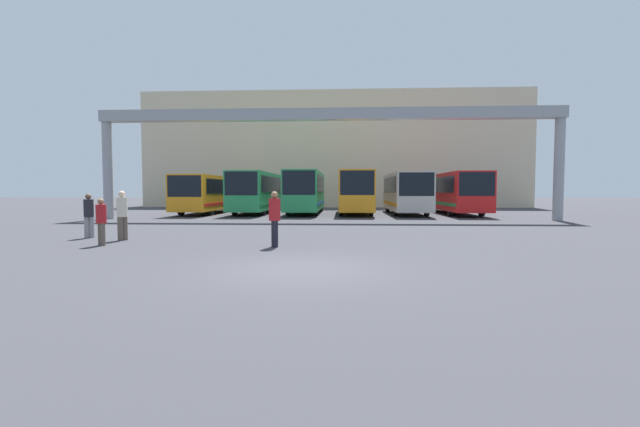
# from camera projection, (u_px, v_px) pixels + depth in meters

# --- Properties ---
(ground_plane) EXTENTS (200.00, 200.00, 0.00)m
(ground_plane) POSITION_uv_depth(u_px,v_px,m) (299.00, 269.00, 10.24)
(ground_plane) COLOR #38383D
(building_backdrop) EXTENTS (42.61, 12.00, 12.70)m
(building_backdrop) POSITION_uv_depth(u_px,v_px,m) (335.00, 153.00, 52.11)
(building_backdrop) COLOR beige
(building_backdrop) RESTS_ON ground
(overhead_gantry) EXTENTS (29.08, 0.80, 6.97)m
(overhead_gantry) POSITION_uv_depth(u_px,v_px,m) (327.00, 127.00, 26.78)
(overhead_gantry) COLOR gray
(overhead_gantry) RESTS_ON ground
(bus_slot_0) EXTENTS (2.62, 10.47, 3.00)m
(bus_slot_0) POSITION_uv_depth(u_px,v_px,m) (208.00, 192.00, 34.55)
(bus_slot_0) COLOR orange
(bus_slot_0) RESTS_ON ground
(bus_slot_1) EXTENTS (2.51, 11.06, 3.25)m
(bus_slot_1) POSITION_uv_depth(u_px,v_px,m) (257.00, 190.00, 34.62)
(bus_slot_1) COLOR #268C4C
(bus_slot_1) RESTS_ON ground
(bus_slot_2) EXTENTS (2.47, 11.43, 3.31)m
(bus_slot_2) POSITION_uv_depth(u_px,v_px,m) (306.00, 190.00, 34.58)
(bus_slot_2) COLOR #268C4C
(bus_slot_2) RESTS_ON ground
(bus_slot_3) EXTENTS (2.53, 10.12, 3.31)m
(bus_slot_3) POSITION_uv_depth(u_px,v_px,m) (355.00, 190.00, 33.72)
(bus_slot_3) COLOR orange
(bus_slot_3) RESTS_ON ground
(bus_slot_4) EXTENTS (2.56, 10.02, 3.16)m
(bus_slot_4) POSITION_uv_depth(u_px,v_px,m) (406.00, 191.00, 33.46)
(bus_slot_4) COLOR beige
(bus_slot_4) RESTS_ON ground
(bus_slot_5) EXTENTS (2.58, 11.19, 3.18)m
(bus_slot_5) POSITION_uv_depth(u_px,v_px,m) (455.00, 191.00, 33.82)
(bus_slot_5) COLOR red
(bus_slot_5) RESTS_ON ground
(pedestrian_near_center) EXTENTS (0.33, 0.33, 1.60)m
(pedestrian_near_center) POSITION_uv_depth(u_px,v_px,m) (101.00, 221.00, 14.51)
(pedestrian_near_center) COLOR brown
(pedestrian_near_center) RESTS_ON ground
(pedestrian_mid_right) EXTENTS (0.39, 0.39, 1.85)m
(pedestrian_mid_right) POSITION_uv_depth(u_px,v_px,m) (122.00, 214.00, 16.01)
(pedestrian_mid_right) COLOR brown
(pedestrian_mid_right) RESTS_ON ground
(pedestrian_near_left) EXTENTS (0.36, 0.36, 1.75)m
(pedestrian_near_left) POSITION_uv_depth(u_px,v_px,m) (89.00, 214.00, 16.83)
(pedestrian_near_left) COLOR gray
(pedestrian_near_left) RESTS_ON ground
(pedestrian_far_center) EXTENTS (0.38, 0.38, 1.84)m
(pedestrian_far_center) POSITION_uv_depth(u_px,v_px,m) (275.00, 218.00, 14.14)
(pedestrian_far_center) COLOR black
(pedestrian_far_center) RESTS_ON ground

